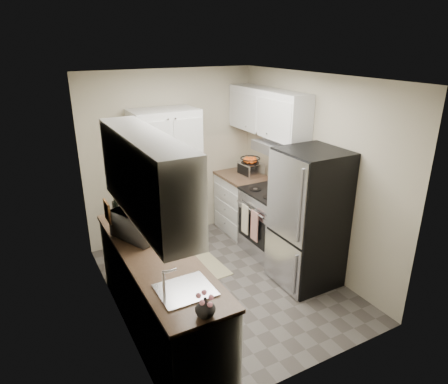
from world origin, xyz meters
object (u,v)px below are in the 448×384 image
at_px(electric_range, 271,221).
at_px(refrigerator, 309,219).
at_px(microwave, 139,224).
at_px(toaster_oven, 251,169).
at_px(pantry_cabinet, 167,180).
at_px(wine_bottle, 116,209).

xyz_separation_m(electric_range, refrigerator, (-0.03, -0.80, 0.37)).
height_order(refrigerator, microwave, refrigerator).
distance_m(electric_range, toaster_oven, 0.93).
relative_size(pantry_cabinet, electric_range, 1.77).
bearing_deg(electric_range, wine_bottle, 177.13).
xyz_separation_m(refrigerator, toaster_oven, (0.15, 1.55, 0.17)).
relative_size(pantry_cabinet, microwave, 3.77).
xyz_separation_m(microwave, wine_bottle, (-0.11, 0.52, 0.00)).
height_order(pantry_cabinet, microwave, pantry_cabinet).
xyz_separation_m(refrigerator, wine_bottle, (-2.07, 0.91, 0.22)).
distance_m(electric_range, refrigerator, 0.88).
xyz_separation_m(refrigerator, microwave, (-1.96, 0.38, 0.22)).
height_order(electric_range, wine_bottle, wine_bottle).
bearing_deg(refrigerator, pantry_cabinet, 123.46).
height_order(pantry_cabinet, electric_range, pantry_cabinet).
relative_size(microwave, wine_bottle, 1.80).
xyz_separation_m(electric_range, wine_bottle, (-2.11, 0.11, 0.59)).
bearing_deg(wine_bottle, refrigerator, -23.60).
xyz_separation_m(pantry_cabinet, toaster_oven, (1.29, -0.17, 0.02)).
height_order(refrigerator, toaster_oven, refrigerator).
height_order(pantry_cabinet, refrigerator, pantry_cabinet).
relative_size(microwave, toaster_oven, 1.50).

